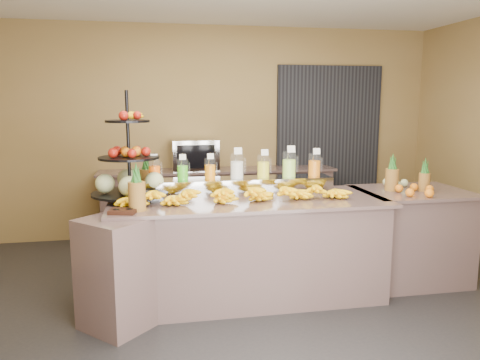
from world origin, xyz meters
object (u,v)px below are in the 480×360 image
object	(u,v)px
condiment_caddy	(123,211)
oven_warmer	(194,155)
fruit_stand	(135,172)
banana_heap	(237,192)
pitcher_tray	(237,186)
right_fruit_pile	(411,186)

from	to	relation	value
condiment_caddy	oven_warmer	world-z (taller)	oven_warmer
fruit_stand	banana_heap	bearing A→B (deg)	-36.74
condiment_caddy	fruit_stand	bearing A→B (deg)	81.23
oven_warmer	pitcher_tray	bearing A→B (deg)	-83.65
pitcher_tray	condiment_caddy	size ratio (longest dim) A/B	8.93
right_fruit_pile	oven_warmer	xyz separation A→B (m)	(-1.93, 1.95, 0.13)
right_fruit_pile	banana_heap	bearing A→B (deg)	-177.44
right_fruit_pile	pitcher_tray	bearing A→B (deg)	170.54
pitcher_tray	oven_warmer	world-z (taller)	oven_warmer
fruit_stand	right_fruit_pile	bearing A→B (deg)	-24.11
fruit_stand	oven_warmer	bearing A→B (deg)	48.44
pitcher_tray	banana_heap	xyz separation A→B (m)	(-0.07, -0.36, 0.01)
pitcher_tray	oven_warmer	distance (m)	1.69
fruit_stand	oven_warmer	distance (m)	1.89
banana_heap	pitcher_tray	bearing A→B (deg)	79.67
pitcher_tray	right_fruit_pile	world-z (taller)	right_fruit_pile
fruit_stand	oven_warmer	xyz separation A→B (m)	(0.70, 1.76, -0.05)
fruit_stand	condiment_caddy	size ratio (longest dim) A/B	4.71
right_fruit_pile	oven_warmer	world-z (taller)	oven_warmer
pitcher_tray	fruit_stand	bearing A→B (deg)	-174.65
pitcher_tray	condiment_caddy	bearing A→B (deg)	-148.38
condiment_caddy	oven_warmer	xyz separation A→B (m)	(0.78, 2.31, 0.18)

